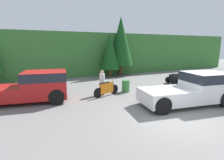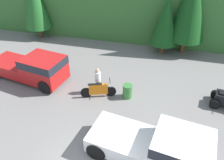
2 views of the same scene
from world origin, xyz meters
TOP-DOWN VIEW (x-y plane):
  - hillside_backdrop at (0.00, 16.00)m, footprint 44.00×6.00m
  - tree_left at (-9.46, 12.42)m, footprint 2.42×2.42m
  - tree_mid_left at (2.01, 11.96)m, footprint 2.12×2.12m
  - tree_mid_right at (3.67, 12.62)m, footprint 2.94×2.94m
  - pickup_truck_red at (-6.08, 5.72)m, footprint 5.84×2.99m
  - pickup_truck_second at (2.61, 1.30)m, footprint 5.44×2.85m
  - dirt_bike at (-1.35, 5.01)m, footprint 2.09×0.94m
  - rider_person at (-1.50, 5.43)m, footprint 0.40×0.40m
  - steel_barrel at (0.38, 5.42)m, footprint 0.58×0.58m

SIDE VIEW (x-z plane):
  - steel_barrel at x=0.38m, z-range 0.00..0.88m
  - dirt_bike at x=-1.35m, z-range -0.10..1.08m
  - rider_person at x=-1.50m, z-range 0.07..1.81m
  - pickup_truck_second at x=2.61m, z-range 0.05..1.92m
  - pickup_truck_red at x=-6.08m, z-range 0.05..1.92m
  - hillside_backdrop at x=0.00m, z-range 0.00..4.87m
  - tree_mid_left at x=2.01m, z-range 0.42..5.25m
  - tree_left at x=-9.46m, z-range 0.48..5.98m
  - tree_mid_right at x=3.67m, z-range 0.59..7.27m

